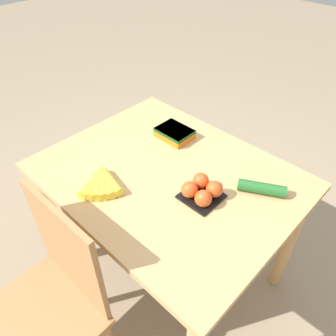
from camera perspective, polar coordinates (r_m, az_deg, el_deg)
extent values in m
plane|color=gray|center=(1.93, 0.00, -17.27)|extent=(12.00, 12.00, 0.00)
cube|color=tan|center=(1.39, 0.00, -1.41)|extent=(1.05, 0.83, 0.03)
cylinder|color=tan|center=(1.71, 20.33, -11.90)|extent=(0.06, 0.06, 0.70)
cylinder|color=tan|center=(2.06, -2.50, 1.85)|extent=(0.06, 0.06, 0.70)
cylinder|color=tan|center=(1.79, -19.19, -8.57)|extent=(0.06, 0.06, 0.70)
cube|color=#A87547|center=(1.41, -21.95, -23.62)|extent=(0.43, 0.41, 0.03)
cube|color=#A87547|center=(1.24, -17.11, -13.72)|extent=(0.39, 0.03, 0.45)
cylinder|color=#A87547|center=(1.71, -18.06, -19.58)|extent=(0.04, 0.04, 0.42)
sphere|color=brown|center=(1.38, -11.39, -0.51)|extent=(0.03, 0.03, 0.03)
cylinder|color=yellow|center=(1.34, -13.06, -2.57)|extent=(0.10, 0.16, 0.04)
cylinder|color=yellow|center=(1.33, -12.49, -2.70)|extent=(0.12, 0.15, 0.04)
cylinder|color=yellow|center=(1.33, -11.86, -2.74)|extent=(0.14, 0.14, 0.04)
cylinder|color=yellow|center=(1.33, -11.22, -2.70)|extent=(0.15, 0.12, 0.04)
cylinder|color=yellow|center=(1.33, -10.58, -2.58)|extent=(0.16, 0.10, 0.04)
cylinder|color=yellow|center=(1.33, -9.97, -2.37)|extent=(0.16, 0.07, 0.04)
cube|color=black|center=(1.28, 5.82, -4.95)|extent=(0.14, 0.14, 0.01)
sphere|color=#DB4C1E|center=(1.26, 8.08, -3.69)|extent=(0.07, 0.07, 0.07)
sphere|color=#DB4C1E|center=(1.28, 5.73, -2.27)|extent=(0.07, 0.07, 0.07)
sphere|color=#DB4C1E|center=(1.22, 6.16, -5.29)|extent=(0.07, 0.07, 0.07)
sphere|color=#DB4C1E|center=(1.25, 3.77, -3.78)|extent=(0.07, 0.07, 0.07)
cube|color=orange|center=(1.57, 1.14, 6.07)|extent=(0.16, 0.12, 0.04)
cube|color=#19471E|center=(1.56, 1.14, 6.51)|extent=(0.16, 0.13, 0.02)
cylinder|color=#236028|center=(1.33, 16.00, -3.40)|extent=(0.18, 0.13, 0.05)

